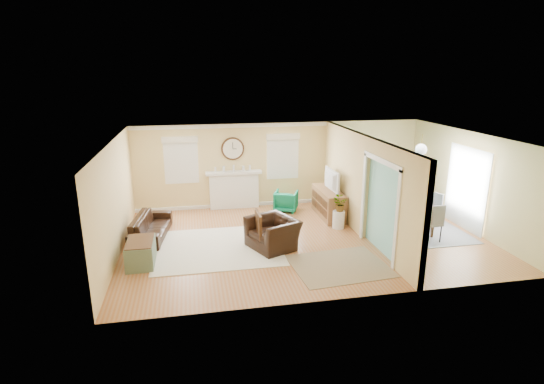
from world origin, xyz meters
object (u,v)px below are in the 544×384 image
Objects in this scene: eames_chair at (273,233)px; green_chair at (286,201)px; sofa at (151,226)px; credenza at (328,203)px; dining_table at (407,214)px.

green_chair is at bearing 136.45° from eames_chair.
credenza is (4.98, 0.69, 0.12)m from sofa.
sofa is 1.73× the size of eames_chair.
sofa is at bearing -172.11° from credenza.
credenza is (1.10, -0.74, 0.09)m from green_chair.
eames_chair is 0.69× the size of credenza.
green_chair is 3.54m from dining_table.
green_chair is at bearing 69.90° from dining_table.
green_chair is 0.41× the size of credenza.
dining_table is (1.89, -1.16, -0.06)m from credenza.
credenza reaches higher than green_chair.
credenza is at bearing -74.48° from sofa.
eames_chair is at bearing 93.74° from green_chair.
eames_chair reaches higher than dining_table.
green_chair is 0.35× the size of dining_table.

